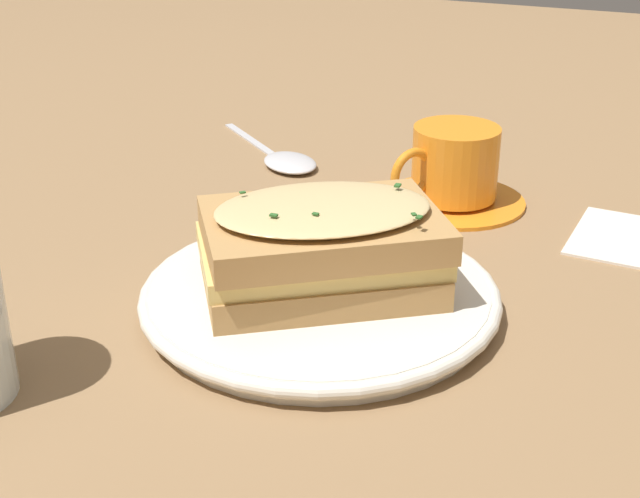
{
  "coord_description": "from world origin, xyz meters",
  "views": [
    {
      "loc": [
        -0.22,
        0.46,
        0.29
      ],
      "look_at": [
        -0.02,
        -0.02,
        0.04
      ],
      "focal_mm": 50.0,
      "sensor_mm": 36.0,
      "label": 1
    }
  ],
  "objects": [
    {
      "name": "spoon",
      "position": [
        0.13,
        -0.26,
        0.0
      ],
      "size": [
        0.16,
        0.13,
        0.01
      ],
      "rotation": [
        0.0,
        0.0,
        0.89
      ],
      "color": "silver",
      "rests_on": "ground_plane"
    },
    {
      "name": "ground_plane",
      "position": [
        0.0,
        0.0,
        0.0
      ],
      "size": [
        2.4,
        2.4,
        0.0
      ],
      "primitive_type": "plane",
      "color": "olive"
    },
    {
      "name": "teacup_with_saucer",
      "position": [
        -0.05,
        -0.23,
        0.03
      ],
      "size": [
        0.12,
        0.12,
        0.07
      ],
      "rotation": [
        0.0,
        0.0,
        1.03
      ],
      "color": "orange",
      "rests_on": "ground_plane"
    },
    {
      "name": "sandwich",
      "position": [
        -0.02,
        -0.01,
        0.05
      ],
      "size": [
        0.18,
        0.17,
        0.06
      ],
      "rotation": [
        0.0,
        0.0,
        0.6
      ],
      "color": "#B2844C",
      "rests_on": "dinner_plate"
    },
    {
      "name": "dinner_plate",
      "position": [
        -0.02,
        -0.02,
        0.01
      ],
      "size": [
        0.24,
        0.24,
        0.02
      ],
      "color": "silver",
      "rests_on": "ground_plane"
    }
  ]
}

